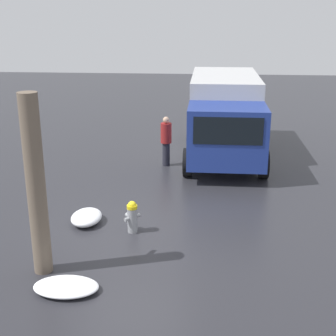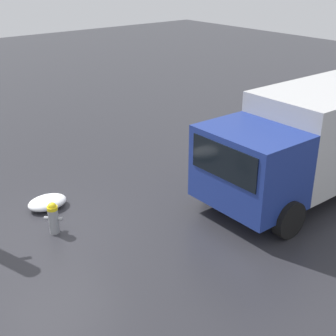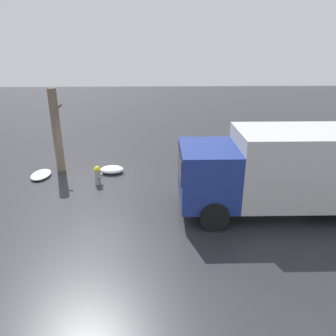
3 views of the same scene
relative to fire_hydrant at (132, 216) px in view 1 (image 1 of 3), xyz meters
name	(u,v)px [view 1 (image 1 of 3)]	position (x,y,z in m)	size (l,w,h in m)	color
ground_plane	(133,232)	(0.00, 0.00, -0.40)	(60.00, 60.00, 0.00)	#28282D
fire_hydrant	(132,216)	(0.00, 0.00, 0.00)	(0.38, 0.38, 0.79)	gray
tree_trunk	(36,186)	(-1.89, 1.52, 1.42)	(0.56, 0.37, 3.63)	#6B5B4C
delivery_truck	(225,113)	(6.63, -2.34, 1.14)	(6.72, 2.69, 2.81)	navy
pedestrian	(166,139)	(5.14, -0.36, 0.52)	(0.37, 0.37, 1.69)	#23232D
snow_pile_by_hydrant	(66,287)	(-2.58, 0.86, -0.31)	(0.78, 1.24, 0.18)	white
snow_pile_curbside	(87,217)	(0.40, 1.21, -0.25)	(1.01, 0.75, 0.30)	white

